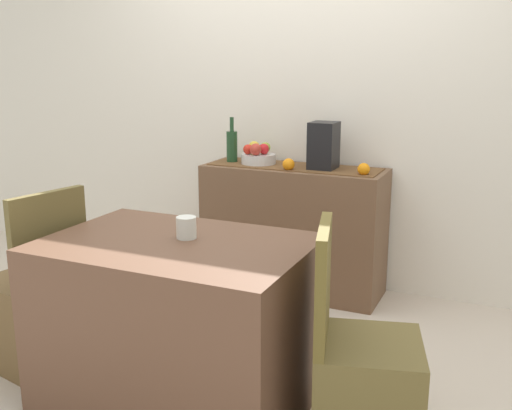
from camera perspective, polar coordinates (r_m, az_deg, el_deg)
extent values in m
cube|color=beige|center=(3.28, -3.01, -13.47)|extent=(6.40, 6.40, 0.02)
cube|color=silver|center=(4.00, 4.63, 11.70)|extent=(6.40, 0.06, 2.70)
cube|color=brown|center=(3.90, 3.57, -2.34)|extent=(1.16, 0.42, 0.82)
cube|color=brown|center=(3.80, 3.66, 3.68)|extent=(1.09, 0.32, 0.01)
cylinder|color=silver|center=(3.89, 0.25, 4.45)|extent=(0.23, 0.23, 0.06)
sphere|color=gold|center=(3.94, -0.18, 5.58)|extent=(0.08, 0.08, 0.08)
sphere|color=red|center=(3.86, -0.76, 5.34)|extent=(0.06, 0.06, 0.06)
sphere|color=olive|center=(3.93, 0.89, 5.51)|extent=(0.07, 0.07, 0.07)
sphere|color=#B5362A|center=(3.82, -0.03, 5.34)|extent=(0.08, 0.08, 0.08)
sphere|color=red|center=(3.86, 0.75, 5.37)|extent=(0.07, 0.07, 0.07)
cylinder|color=#1E4023|center=(3.96, -2.31, 5.56)|extent=(0.07, 0.07, 0.21)
cylinder|color=#1E4023|center=(3.94, -2.33, 7.72)|extent=(0.03, 0.03, 0.09)
cube|color=black|center=(3.72, 6.47, 5.63)|extent=(0.16, 0.18, 0.29)
sphere|color=orange|center=(3.68, 3.13, 3.89)|extent=(0.08, 0.08, 0.08)
sphere|color=orange|center=(3.57, 10.25, 3.39)|extent=(0.07, 0.07, 0.07)
cube|color=brown|center=(2.67, -7.40, -11.08)|extent=(1.12, 0.77, 0.74)
cylinder|color=silver|center=(2.57, -6.67, -2.15)|extent=(0.09, 0.09, 0.09)
cube|color=brown|center=(3.22, -20.39, -10.25)|extent=(0.47, 0.47, 0.45)
cube|color=brown|center=(2.93, -19.13, -3.15)|extent=(0.12, 0.40, 0.45)
cube|color=brown|center=(2.45, 10.54, -17.46)|extent=(0.49, 0.49, 0.45)
cube|color=brown|center=(2.26, 6.43, -7.44)|extent=(0.14, 0.40, 0.45)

